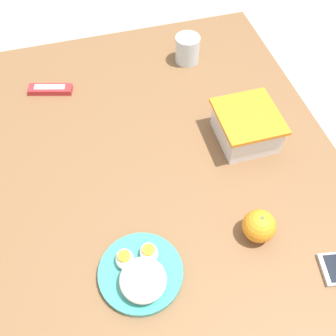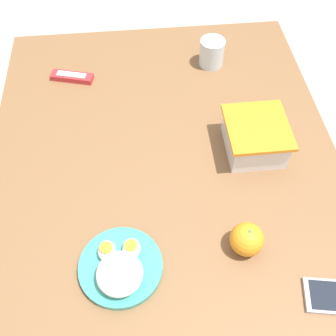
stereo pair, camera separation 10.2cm
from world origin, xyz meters
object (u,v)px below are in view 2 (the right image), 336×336
rice_plate (120,268)px  drinking_glass (212,53)px  food_container (255,139)px  orange_fruit (247,239)px  candy_bar (72,77)px

rice_plate → drinking_glass: drinking_glass is taller
rice_plate → food_container: bearing=130.6°
orange_fruit → drinking_glass: size_ratio=0.88×
orange_fruit → drinking_glass: drinking_glass is taller
food_container → candy_bar: (-0.34, -0.51, -0.03)m
orange_fruit → rice_plate: orange_fruit is taller
orange_fruit → rice_plate: (0.03, -0.29, -0.01)m
orange_fruit → drinking_glass: (-0.66, 0.03, 0.01)m
drinking_glass → candy_bar: bearing=-86.2°
food_container → drinking_glass: (-0.37, -0.06, 0.00)m
orange_fruit → drinking_glass: bearing=177.4°
rice_plate → candy_bar: bearing=-168.4°
food_container → orange_fruit: 0.30m
rice_plate → candy_bar: rice_plate is taller
candy_bar → drinking_glass: drinking_glass is taller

